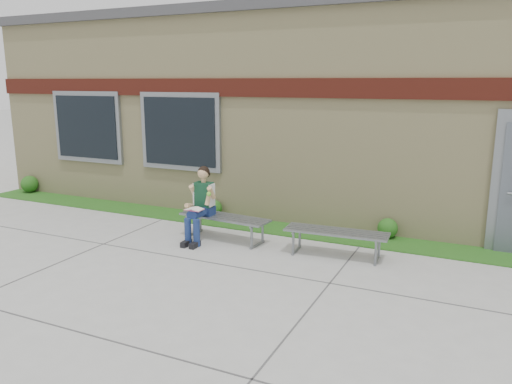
% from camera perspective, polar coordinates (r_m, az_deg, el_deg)
% --- Properties ---
extents(ground, '(80.00, 80.00, 0.00)m').
position_cam_1_polar(ground, '(6.95, -0.85, -10.50)').
color(ground, '#9E9E99').
rests_on(ground, ground).
extents(grass_strip, '(16.00, 0.80, 0.02)m').
position_cam_1_polar(grass_strip, '(9.22, 6.23, -4.63)').
color(grass_strip, '#1A5215').
rests_on(grass_strip, ground).
extents(school_building, '(16.20, 6.22, 4.20)m').
position_cam_1_polar(school_building, '(12.08, 11.74, 9.37)').
color(school_building, beige).
rests_on(school_building, ground).
extents(bench_left, '(1.68, 0.61, 0.43)m').
position_cam_1_polar(bench_left, '(8.71, -3.62, -3.40)').
color(bench_left, slate).
rests_on(bench_left, ground).
extents(bench_right, '(1.65, 0.55, 0.42)m').
position_cam_1_polar(bench_right, '(7.99, 9.14, -5.06)').
color(bench_right, slate).
rests_on(bench_right, ground).
extents(girl, '(0.47, 0.77, 1.29)m').
position_cam_1_polar(girl, '(8.64, -6.36, -1.26)').
color(girl, navy).
rests_on(girl, ground).
extents(shrub_west, '(0.41, 0.41, 0.41)m').
position_cam_1_polar(shrub_west, '(13.58, -24.46, 0.84)').
color(shrub_west, '#1A5215').
rests_on(shrub_west, grass_strip).
extents(shrub_mid, '(0.33, 0.33, 0.33)m').
position_cam_1_polar(shrub_mid, '(10.25, -4.81, -1.82)').
color(shrub_mid, '#1A5215').
rests_on(shrub_mid, grass_strip).
extents(shrub_east, '(0.35, 0.35, 0.35)m').
position_cam_1_polar(shrub_east, '(9.08, 14.81, -4.01)').
color(shrub_east, '#1A5215').
rests_on(shrub_east, grass_strip).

